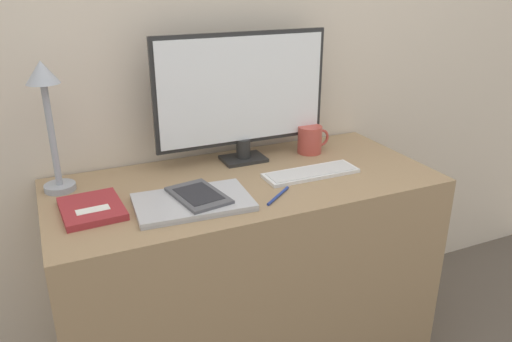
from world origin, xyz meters
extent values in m
cube|color=beige|center=(0.00, 0.58, 1.20)|extent=(3.60, 0.05, 2.40)
cube|color=#997A56|center=(0.00, 0.26, 0.38)|extent=(1.25, 0.57, 0.76)
cube|color=#262626|center=(0.06, 0.43, 0.76)|extent=(0.15, 0.11, 0.01)
cylinder|color=#262626|center=(0.06, 0.43, 0.80)|extent=(0.05, 0.05, 0.07)
cube|color=#262626|center=(0.06, 0.43, 1.01)|extent=(0.62, 0.01, 0.38)
cube|color=white|center=(0.06, 0.43, 1.01)|extent=(0.59, 0.01, 0.35)
cube|color=silver|center=(0.22, 0.21, 0.76)|extent=(0.32, 0.10, 0.01)
cube|color=silver|center=(0.22, 0.21, 0.77)|extent=(0.30, 0.09, 0.00)
cube|color=#A3A3A8|center=(-0.21, 0.15, 0.76)|extent=(0.35, 0.23, 0.01)
cube|color=#B2B2B7|center=(-0.21, 0.15, 0.77)|extent=(0.35, 0.23, 0.01)
cube|color=#4C4C51|center=(-0.19, 0.16, 0.78)|extent=(0.16, 0.22, 0.01)
cube|color=black|center=(-0.19, 0.16, 0.79)|extent=(0.12, 0.16, 0.00)
cylinder|color=#999EA8|center=(-0.56, 0.42, 0.77)|extent=(0.09, 0.09, 0.02)
cylinder|color=#999EA8|center=(-0.56, 0.42, 0.93)|extent=(0.02, 0.02, 0.31)
cone|color=#999EA8|center=(-0.56, 0.42, 1.12)|extent=(0.10, 0.10, 0.07)
cube|color=maroon|center=(-0.49, 0.23, 0.77)|extent=(0.17, 0.21, 0.02)
cube|color=silver|center=(-0.49, 0.20, 0.78)|extent=(0.09, 0.04, 0.00)
cylinder|color=#B7473D|center=(0.32, 0.40, 0.81)|extent=(0.09, 0.09, 0.10)
torus|color=#B7473D|center=(0.37, 0.40, 0.81)|extent=(0.07, 0.01, 0.07)
cylinder|color=navy|center=(0.04, 0.10, 0.76)|extent=(0.11, 0.09, 0.01)
camera|label=1|loc=(-0.58, -1.12, 1.39)|focal=35.00mm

